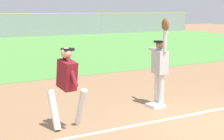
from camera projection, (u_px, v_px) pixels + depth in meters
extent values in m
plane|color=#936D4C|center=(210.00, 124.00, 7.53)|extent=(78.74, 78.74, 0.00)
cube|color=#549342|center=(18.00, 50.00, 21.34)|extent=(44.69, 19.46, 0.01)
cube|color=white|center=(155.00, 105.00, 8.87)|extent=(0.40, 0.40, 0.08)
cylinder|color=silver|center=(157.00, 89.00, 9.06)|extent=(0.17, 0.17, 0.85)
cylinder|color=silver|center=(161.00, 90.00, 8.88)|extent=(0.17, 0.17, 0.85)
cube|color=#B7B7B7|center=(160.00, 62.00, 8.84)|extent=(0.31, 0.47, 0.60)
sphere|color=#8C6647|center=(160.00, 44.00, 8.76)|extent=(0.26, 0.26, 0.23)
cube|color=black|center=(159.00, 42.00, 8.74)|extent=(0.24, 0.22, 0.05)
cylinder|color=#B7B7B7|center=(165.00, 39.00, 8.54)|extent=(0.10, 0.10, 0.62)
cylinder|color=#B7B7B7|center=(156.00, 50.00, 8.99)|extent=(0.16, 0.63, 0.09)
ellipsoid|color=brown|center=(165.00, 25.00, 8.47)|extent=(0.17, 0.29, 0.32)
cylinder|color=white|center=(81.00, 107.00, 7.35)|extent=(0.19, 0.45, 0.85)
cylinder|color=white|center=(54.00, 110.00, 7.15)|extent=(0.19, 0.45, 0.85)
cube|color=maroon|center=(67.00, 75.00, 7.12)|extent=(0.31, 0.55, 0.66)
sphere|color=#DBAD84|center=(66.00, 53.00, 7.04)|extent=(0.25, 0.25, 0.23)
cube|color=black|center=(68.00, 49.00, 7.05)|extent=(0.24, 0.22, 0.05)
cylinder|color=maroon|center=(62.00, 69.00, 7.28)|extent=(0.13, 0.41, 0.58)
cylinder|color=maroon|center=(72.00, 72.00, 6.93)|extent=(0.13, 0.41, 0.58)
sphere|color=white|center=(167.00, 33.00, 8.69)|extent=(0.07, 0.07, 0.07)
cylinder|color=gray|center=(102.00, 24.00, 34.95)|extent=(0.08, 0.08, 2.06)
cylinder|color=gray|center=(185.00, 22.00, 40.43)|extent=(0.08, 0.08, 2.06)
cylinder|color=black|center=(1.00, 31.00, 34.63)|extent=(0.61, 0.24, 0.60)
cylinder|color=black|center=(6.00, 32.00, 33.03)|extent=(0.61, 0.24, 0.60)
cube|color=#B7B7BC|center=(50.00, 28.00, 35.90)|extent=(4.52, 2.19, 0.55)
cube|color=#2D333D|center=(50.00, 23.00, 35.82)|extent=(2.31, 1.89, 0.40)
cylinder|color=black|center=(61.00, 30.00, 37.42)|extent=(0.61, 0.26, 0.60)
cylinder|color=black|center=(66.00, 31.00, 35.73)|extent=(0.61, 0.26, 0.60)
cylinder|color=black|center=(34.00, 30.00, 36.16)|extent=(0.61, 0.26, 0.60)
cylinder|color=black|center=(39.00, 31.00, 34.48)|extent=(0.61, 0.26, 0.60)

